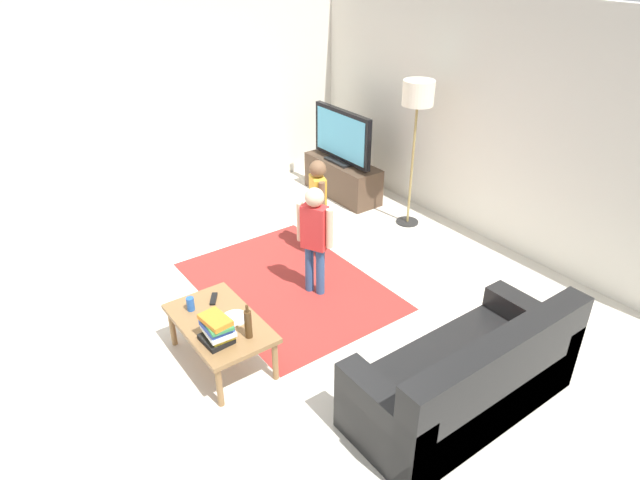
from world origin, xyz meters
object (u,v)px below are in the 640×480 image
Objects in this scene: floor_lamp at (418,101)px; child_center at (315,232)px; tv_stand at (342,179)px; tv at (342,137)px; couch at (470,382)px; bottle at (248,324)px; book_stack at (217,329)px; tv_remote at (214,299)px; soda_can at (190,304)px; child_near_tv at (318,200)px; coffee_table at (220,326)px; plate at (235,318)px.

child_center is (0.56, -1.84, -0.85)m from floor_lamp.
tv reaches higher than tv_stand.
bottle is at bearing -138.59° from couch.
tv is 3.82m from book_stack.
child_center reaches higher than tv_stand.
floor_lamp is at bearing 135.94° from tv_remote.
child_center is at bearing -44.69° from tv_stand.
bottle is at bearing -49.57° from tv_stand.
soda_can is at bearing -59.12° from tv.
floor_lamp is 1.58× the size of child_near_tv.
tv is at bearing -90.00° from tv_stand.
tv_stand is at bearing 120.71° from soda_can.
plate reaches higher than coffee_table.
tv is at bearing 155.65° from couch.
coffee_table is 4.55× the size of plate.
child_near_tv is 9.40× the size of soda_can.
bottle reaches higher than coffee_table.
floor_lamp is at bearing 8.57° from tv.
tv_remote is at bearing -77.79° from floor_lamp.
tv is 3.54m from plate.
bottle is at bearing -58.31° from child_center.
child_center reaches higher than plate.
tv is 3.89× the size of book_stack.
child_near_tv is 1.97m from soda_can.
tv is at bearing 120.88° from soda_can.
child_near_tv is (-2.59, 0.48, 0.39)m from couch.
child_near_tv is at bearing 119.86° from coffee_table.
soda_can is 0.55× the size of plate.
child_center is at bearing 111.22° from plate.
tv is 3.62m from coffee_table.
coffee_table is at bearing -54.29° from tv.
tv_remote is (-0.62, 0.00, -0.12)m from bottle.
couch is 1.92m from plate.
bottle reaches higher than book_stack.
child_center is 3.81× the size of bottle.
tv_stand is at bearing 155.38° from couch.
book_stack is 2.35× the size of soda_can.
floor_lamp reaches higher than child_near_tv.
child_near_tv reaches higher than bottle.
bottle is 0.63m from tv_remote.
child_near_tv is at bearing -47.20° from tv.
bottle is at bearing 20.14° from soda_can.
floor_lamp reaches higher than tv.
tv_stand is 4.07m from couch.
tv_stand is 0.60m from tv.
coffee_table is 0.14m from plate.
tv is 0.96× the size of child_center.
child_center is at bearing 94.46° from soda_can.
plate is at bearing -144.38° from couch.
soda_can is (1.81, -3.03, -0.37)m from tv.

